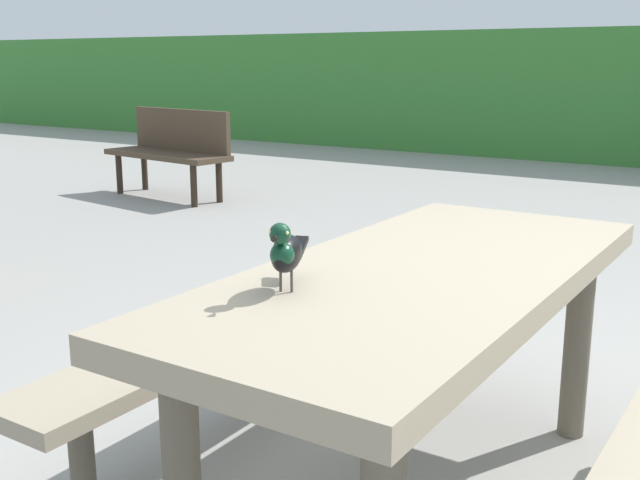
{
  "coord_description": "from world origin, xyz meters",
  "views": [
    {
      "loc": [
        0.67,
        -2.11,
        1.3
      ],
      "look_at": [
        -0.39,
        -0.49,
        0.84
      ],
      "focal_mm": 42.94,
      "sensor_mm": 36.0,
      "label": 1
    }
  ],
  "objects": [
    {
      "name": "park_bench_side",
      "position": [
        -4.53,
        3.28,
        0.49
      ],
      "size": [
        1.44,
        0.61,
        0.84
      ],
      "color": "#473828",
      "rests_on": "ground"
    },
    {
      "name": "bird_grackle",
      "position": [
        -0.38,
        -0.65,
        0.84
      ],
      "size": [
        0.14,
        0.28,
        0.18
      ],
      "color": "black",
      "rests_on": "picnic_table_foreground"
    },
    {
      "name": "picnic_table_foreground",
      "position": [
        -0.21,
        -0.24,
        0.56
      ],
      "size": [
        1.69,
        1.8,
        0.74
      ],
      "color": "gray",
      "rests_on": "ground"
    }
  ]
}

